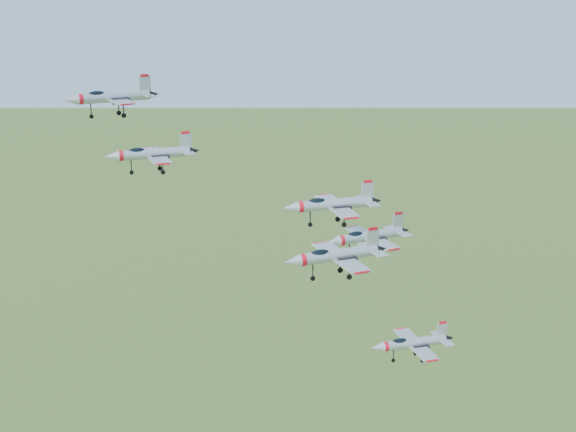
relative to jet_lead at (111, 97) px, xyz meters
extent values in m
cylinder|color=#A5ABB2|center=(0.37, 0.07, -0.03)|extent=(9.44, 3.19, 1.35)
cone|color=#A5ABB2|center=(-5.14, -1.04, -0.03)|extent=(2.10, 1.70, 1.35)
cone|color=black|center=(5.67, 1.15, -0.03)|extent=(1.66, 1.42, 1.15)
ellipsoid|color=black|center=(-1.88, -0.38, 0.48)|extent=(2.44, 1.41, 0.86)
cube|color=#A5ABB2|center=(1.15, -2.74, -0.29)|extent=(3.25, 4.96, 0.15)
cube|color=#A5ABB2|center=(-0.01, 2.97, -0.29)|extent=(3.25, 4.96, 0.15)
cube|color=#A5ABB2|center=(4.55, 0.92, 1.37)|extent=(1.55, 0.43, 2.18)
cube|color=red|center=(4.55, 0.92, 2.52)|extent=(1.15, 0.37, 0.36)
cylinder|color=#A5ABB2|center=(3.86, -12.49, -5.16)|extent=(8.50, 1.67, 1.22)
cone|color=#A5ABB2|center=(-1.20, -12.76, -5.16)|extent=(1.75, 1.31, 1.22)
cone|color=black|center=(8.73, -12.24, -5.16)|extent=(1.37, 1.11, 1.04)
ellipsoid|color=black|center=(1.80, -12.60, -4.70)|extent=(2.11, 0.99, 0.77)
cube|color=#A5ABB2|center=(4.19, -15.11, -5.40)|extent=(2.37, 4.24, 0.13)
cube|color=#A5ABB2|center=(3.91, -9.86, -5.40)|extent=(2.37, 4.24, 0.13)
cube|color=#A5ABB2|center=(7.70, -12.29, -3.90)|extent=(1.41, 0.19, 1.97)
cube|color=red|center=(7.70, -12.29, -2.86)|extent=(1.04, 0.19, 0.33)
cylinder|color=#A5ABB2|center=(19.20, -33.93, -6.77)|extent=(7.72, 1.14, 1.11)
cone|color=#A5ABB2|center=(14.57, -33.95, -6.77)|extent=(1.55, 1.12, 1.11)
cone|color=black|center=(23.66, -33.92, -6.77)|extent=(1.20, 0.95, 0.95)
ellipsoid|color=black|center=(17.31, -33.94, -6.35)|extent=(1.89, 0.81, 0.71)
cube|color=#A5ABB2|center=(19.38, -36.33, -6.98)|extent=(1.99, 3.78, 0.12)
cube|color=#A5ABB2|center=(19.36, -31.53, -6.98)|extent=(1.99, 3.78, 0.12)
cube|color=#A5ABB2|center=(22.71, -33.92, -5.61)|extent=(1.29, 0.11, 1.80)
cube|color=red|center=(22.71, -33.92, -4.67)|extent=(0.94, 0.12, 0.30)
cylinder|color=#A5ABB2|center=(32.81, -10.17, -18.89)|extent=(9.86, 3.08, 1.41)
cone|color=#A5ABB2|center=(27.04, -11.18, -18.89)|extent=(2.17, 1.73, 1.41)
cone|color=black|center=(38.36, -9.19, -18.89)|extent=(1.70, 1.44, 1.20)
ellipsoid|color=black|center=(30.46, -10.58, -18.36)|extent=(2.53, 1.41, 0.89)
cube|color=#A5ABB2|center=(33.55, -13.12, -19.16)|extent=(3.28, 5.13, 0.15)
cube|color=#A5ABB2|center=(32.49, -7.14, -19.16)|extent=(3.28, 5.13, 0.15)
cube|color=#A5ABB2|center=(37.19, -9.40, -17.42)|extent=(1.63, 0.41, 2.28)
cube|color=red|center=(37.19, -9.40, -16.23)|extent=(1.20, 0.36, 0.38)
cylinder|color=#A5ABB2|center=(23.63, -23.00, -16.35)|extent=(9.97, 2.54, 1.43)
cone|color=#A5ABB2|center=(17.75, -23.67, -16.35)|extent=(2.12, 1.64, 1.43)
cone|color=black|center=(29.30, -22.35, -16.35)|extent=(1.66, 1.38, 1.21)
ellipsoid|color=black|center=(21.24, -23.27, -15.81)|extent=(2.51, 1.29, 0.91)
cube|color=#A5ABB2|center=(24.20, -26.02, -16.62)|extent=(3.05, 5.08, 0.15)
cube|color=#A5ABB2|center=(23.50, -19.92, -16.62)|extent=(3.05, 5.08, 0.15)
cube|color=#A5ABB2|center=(28.10, -22.48, -14.87)|extent=(1.65, 0.32, 2.30)
cube|color=red|center=(28.10, -22.48, -13.66)|extent=(1.22, 0.29, 0.38)
cylinder|color=#A5ABB2|center=(36.49, -17.83, -31.79)|extent=(8.86, 1.29, 1.28)
cone|color=#A5ABB2|center=(31.17, -17.83, -31.79)|extent=(1.77, 1.28, 1.28)
cone|color=black|center=(41.61, -17.82, -31.79)|extent=(1.38, 1.09, 1.09)
ellipsoid|color=black|center=(34.32, -17.83, -31.31)|extent=(2.17, 0.92, 0.81)
cube|color=#A5ABB2|center=(36.69, -20.58, -32.04)|extent=(2.27, 4.33, 0.14)
cube|color=#A5ABB2|center=(36.68, -15.07, -32.04)|extent=(2.27, 4.33, 0.14)
cube|color=#A5ABB2|center=(40.53, -17.82, -30.46)|extent=(1.48, 0.12, 2.07)
cube|color=red|center=(40.53, -17.82, -29.38)|extent=(1.08, 0.14, 0.34)
camera|label=1|loc=(-6.56, -106.89, 15.28)|focal=50.00mm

